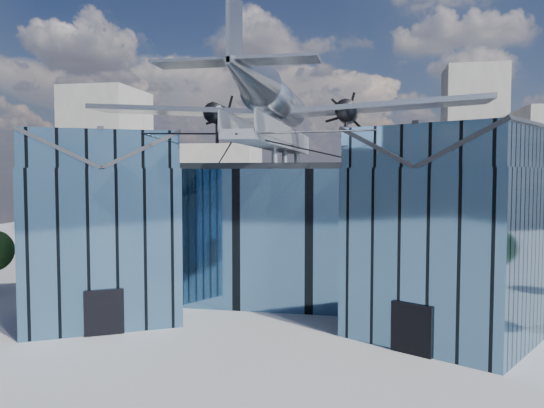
# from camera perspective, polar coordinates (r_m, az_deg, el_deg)

# --- Properties ---
(ground_plane) EXTENTS (120.00, 120.00, 0.00)m
(ground_plane) POSITION_cam_1_polar(r_m,az_deg,el_deg) (33.78, -0.66, -12.48)
(ground_plane) COLOR gray
(museum) EXTENTS (32.88, 24.50, 17.60)m
(museum) POSITION_cam_1_polar(r_m,az_deg,el_deg) (38.40, 1.08, -2.15)
(museum) COLOR teal
(museum) RESTS_ON ground
(bg_towers) EXTENTS (77.00, 24.50, 26.00)m
(bg_towers) POSITION_cam_1_polar(r_m,az_deg,el_deg) (82.49, 7.41, 3.86)
(bg_towers) COLOR gray
(bg_towers) RESTS_ON ground
(tree_plaza_w) EXTENTS (4.44, 4.44, 5.83)m
(tree_plaza_w) POSITION_cam_1_polar(r_m,az_deg,el_deg) (39.79, -22.23, -4.51)
(tree_plaza_w) COLOR black
(tree_plaza_w) RESTS_ON ground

